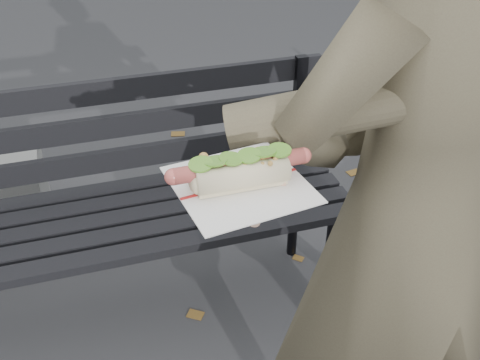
# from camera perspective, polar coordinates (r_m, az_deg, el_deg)

# --- Properties ---
(park_bench) EXTENTS (1.50, 0.44, 0.88)m
(park_bench) POSITION_cam_1_polar(r_m,az_deg,el_deg) (1.92, -12.14, -1.29)
(park_bench) COLOR black
(park_bench) RESTS_ON ground
(person) EXTENTS (0.68, 0.48, 1.76)m
(person) POSITION_cam_1_polar(r_m,az_deg,el_deg) (1.22, 16.96, -4.07)
(person) COLOR #4B4332
(person) RESTS_ON ground
(held_hotdog) EXTENTS (0.63, 0.32, 0.20)m
(held_hotdog) POSITION_cam_1_polar(r_m,az_deg,el_deg) (0.94, 10.27, 5.93)
(held_hotdog) COLOR #4B4332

